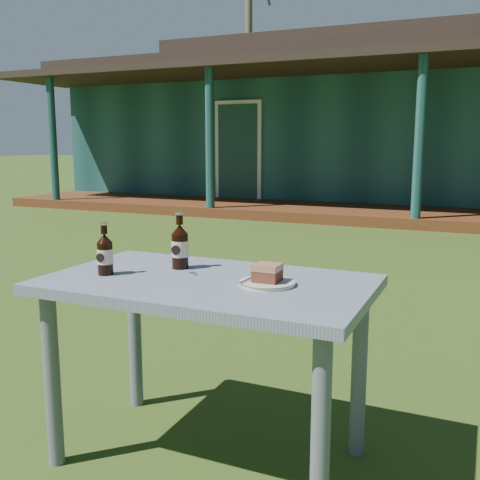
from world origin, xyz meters
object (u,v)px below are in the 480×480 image
at_px(cola_bottle_near, 180,246).
at_px(plate, 267,283).
at_px(cake_slice, 267,273).
at_px(cola_bottle_far, 105,254).
at_px(cafe_table, 207,306).

bearing_deg(cola_bottle_near, plate, -14.26).
height_order(plate, cake_slice, cake_slice).
bearing_deg(cola_bottle_far, cola_bottle_near, 45.47).
bearing_deg(cake_slice, plate, 100.51).
relative_size(cafe_table, cake_slice, 13.04).
bearing_deg(cola_bottle_far, cake_slice, 9.32).
xyz_separation_m(plate, cake_slice, (0.00, -0.00, 0.04)).
xyz_separation_m(cake_slice, cola_bottle_near, (-0.42, 0.11, 0.05)).
relative_size(plate, cola_bottle_far, 1.01).
xyz_separation_m(cafe_table, plate, (0.23, 0.01, 0.11)).
bearing_deg(cola_bottle_far, plate, 9.53).
xyz_separation_m(plate, cola_bottle_far, (-0.62, -0.10, 0.07)).
height_order(cake_slice, cola_bottle_far, cola_bottle_far).
xyz_separation_m(cake_slice, cola_bottle_far, (-0.62, -0.10, 0.04)).
distance_m(plate, cola_bottle_near, 0.44).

